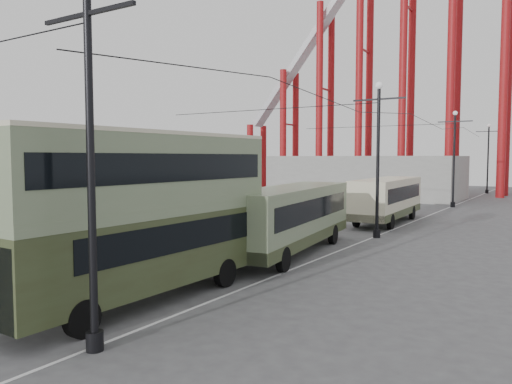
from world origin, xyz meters
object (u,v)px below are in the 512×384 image
Objects in this scene: single_decker_cream at (387,198)px; pedestrian at (258,237)px; single_decker_green at (290,216)px; lamp_post_near at (88,32)px; double_decker_bus at (142,207)px.

pedestrian is at bearing -98.35° from single_decker_cream.
single_decker_cream is (0.33, 14.27, -0.05)m from single_decker_green.
lamp_post_near is 15.23m from single_decker_green.
single_decker_green is 1.14× the size of single_decker_cream.
double_decker_bus is 6.07× the size of pedestrian.
lamp_post_near is 14.81m from pedestrian.
lamp_post_near is 0.89× the size of single_decker_green.
single_decker_cream is at bearing 89.53° from double_decker_bus.
single_decker_cream is at bearing -115.63° from pedestrian.
double_decker_bus is at bearing 119.53° from lamp_post_near.
double_decker_bus reaches higher than single_decker_green.
double_decker_bus is (-2.17, 3.83, -4.66)m from lamp_post_near.
pedestrian is (-1.51, -15.48, -0.97)m from single_decker_cream.
double_decker_bus is 1.00× the size of single_decker_cream.
single_decker_green is at bearing -94.12° from single_decker_cream.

